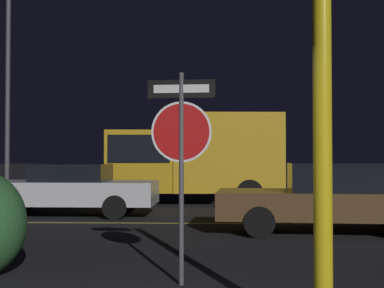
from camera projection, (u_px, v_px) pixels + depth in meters
name	position (u px, v px, depth m)	size (l,w,h in m)	color
road_center_stripe	(183.00, 223.00, 12.44)	(34.78, 0.12, 0.01)	gold
stop_sign	(181.00, 137.00, 6.46)	(0.83, 0.08, 2.56)	#4C4C51
yellow_pole_right	(323.00, 142.00, 4.48)	(0.16, 0.16, 3.32)	yellow
passing_car_1	(68.00, 189.00, 14.16)	(4.84, 2.01, 1.36)	silver
passing_car_2	(329.00, 198.00, 10.90)	(4.67, 2.20, 1.42)	brown
delivery_truck	(193.00, 156.00, 17.91)	(5.86, 2.78, 2.98)	gold
street_lamp	(8.00, 68.00, 18.31)	(0.37, 0.37, 7.91)	#4C4C51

